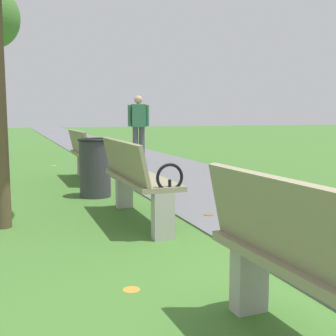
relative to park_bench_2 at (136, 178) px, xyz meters
name	(u,v)px	position (x,y,z in m)	size (l,w,h in m)	color
paved_walkway	(82,141)	(1.79, 14.99, -0.48)	(2.57, 44.00, 0.02)	slate
park_bench_2	(136,178)	(0.00, 0.00, 0.00)	(0.48, 1.60, 0.90)	gray
park_bench_3	(87,154)	(0.00, 3.13, 0.00)	(0.50, 1.61, 0.90)	gray
pedestrian_walking	(139,125)	(1.72, 5.70, 0.44)	(0.53, 0.27, 1.62)	#4C4C56
trash_bin	(95,167)	(-0.15, 1.59, -0.06)	(0.48, 0.48, 0.84)	#38383D
scattered_leaves	(166,198)	(0.73, 1.03, -0.47)	(4.64, 10.42, 0.02)	#BC842D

